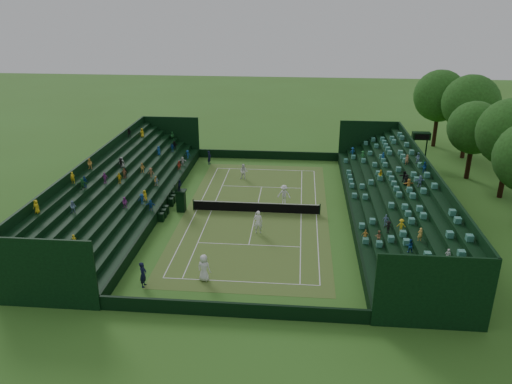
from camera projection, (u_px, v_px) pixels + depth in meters
ground at (256, 212)px, 45.55m from camera, size 160.00×160.00×0.00m
court_surface at (256, 212)px, 45.54m from camera, size 12.97×26.77×0.01m
perimeter_wall_north at (268, 155)px, 60.06m from camera, size 17.17×0.20×1.00m
perimeter_wall_south at (233, 310)px, 30.66m from camera, size 17.17×0.20×1.00m
perimeter_wall_east at (350, 211)px, 44.65m from camera, size 0.20×31.77×1.00m
perimeter_wall_west at (165, 204)px, 46.07m from camera, size 0.20×31.77×1.00m
north_grandstand at (399, 202)px, 43.91m from camera, size 6.60×32.00×4.90m
south_grandstand at (120, 192)px, 46.04m from camera, size 6.60×32.00×4.90m
tennis_net at (256, 207)px, 45.35m from camera, size 11.67×0.10×1.06m
scoreboard_tower at (421, 137)px, 57.69m from camera, size 2.00×1.00×3.70m
tree_row at (492, 125)px, 50.10m from camera, size 9.99×35.12×10.01m
umpire_chair at (181, 198)px, 45.35m from camera, size 0.97×0.97×3.04m
courtside_chairs at (168, 206)px, 45.95m from camera, size 0.51×5.48×1.10m
player_near_west at (204, 268)px, 34.39m from camera, size 1.11×0.89×1.97m
player_near_east at (258, 222)px, 41.25m from camera, size 0.75×0.50×2.02m
player_far_west at (244, 172)px, 53.36m from camera, size 0.89×0.73×1.70m
player_far_east at (284, 195)px, 47.04m from camera, size 1.26×0.76×1.90m
line_judge_north at (209, 158)px, 58.17m from camera, size 0.51×0.65×1.59m
line_judge_south at (143, 274)px, 33.73m from camera, size 0.46×0.68×1.82m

